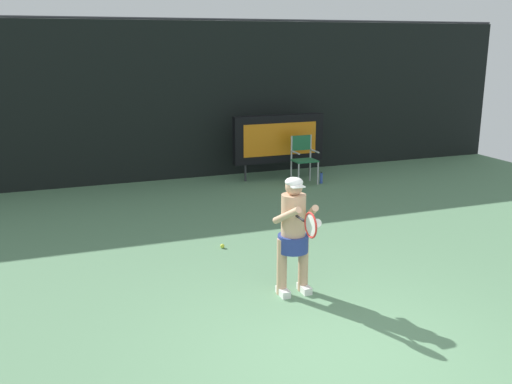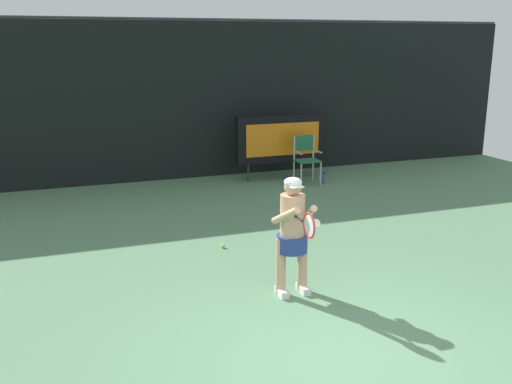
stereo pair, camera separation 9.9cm
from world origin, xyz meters
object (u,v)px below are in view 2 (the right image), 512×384
(scoreboard, at_px, (282,139))
(umpire_chair, at_px, (306,157))
(tennis_racket, at_px, (308,225))
(tennis_ball_loose, at_px, (223,246))
(water_bottle, at_px, (324,178))
(tennis_player, at_px, (293,231))

(scoreboard, xyz_separation_m, umpire_chair, (0.35, -0.63, -0.33))
(tennis_racket, bearing_deg, scoreboard, 73.62)
(scoreboard, relative_size, tennis_racket, 3.65)
(umpire_chair, bearing_deg, tennis_ball_loose, -131.05)
(umpire_chair, distance_m, tennis_racket, 6.47)
(water_bottle, bearing_deg, umpire_chair, 154.95)
(tennis_player, relative_size, tennis_ball_loose, 22.46)
(scoreboard, relative_size, water_bottle, 8.30)
(tennis_ball_loose, bearing_deg, scoreboard, 56.92)
(umpire_chair, height_order, water_bottle, umpire_chair)
(water_bottle, relative_size, tennis_ball_loose, 3.90)
(umpire_chair, xyz_separation_m, water_bottle, (0.37, -0.17, -0.50))
(scoreboard, distance_m, umpire_chair, 0.79)
(water_bottle, height_order, tennis_ball_loose, water_bottle)
(tennis_racket, bearing_deg, water_bottle, 65.15)
(tennis_player, height_order, tennis_racket, tennis_player)
(scoreboard, height_order, tennis_player, tennis_player)
(scoreboard, bearing_deg, umpire_chair, -60.63)
(water_bottle, relative_size, tennis_racket, 0.44)
(umpire_chair, bearing_deg, tennis_player, -116.37)
(scoreboard, distance_m, water_bottle, 1.36)
(tennis_player, xyz_separation_m, tennis_ball_loose, (-0.36, 1.89, -0.81))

